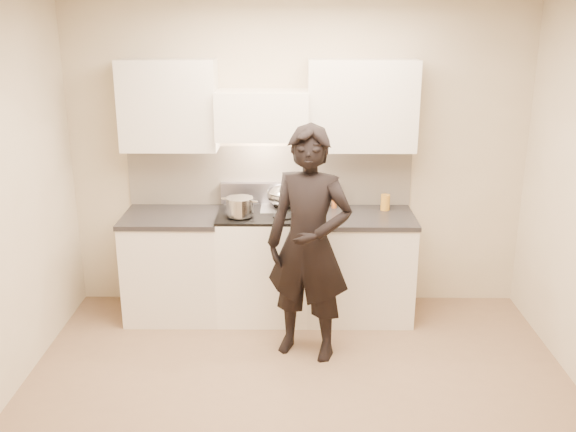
% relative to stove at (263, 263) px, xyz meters
% --- Properties ---
extents(ground_plane, '(4.00, 4.00, 0.00)m').
position_rel_stove_xyz_m(ground_plane, '(0.30, -1.42, -0.47)').
color(ground_plane, '#85674B').
extents(room_shell, '(4.04, 3.54, 2.70)m').
position_rel_stove_xyz_m(room_shell, '(0.24, -1.05, 1.12)').
color(room_shell, beige).
rests_on(room_shell, ground).
extents(stove, '(0.76, 0.65, 0.96)m').
position_rel_stove_xyz_m(stove, '(0.00, 0.00, 0.00)').
color(stove, white).
rests_on(stove, ground).
extents(counter_right, '(0.92, 0.67, 0.92)m').
position_rel_stove_xyz_m(counter_right, '(0.83, 0.00, -0.01)').
color(counter_right, silver).
rests_on(counter_right, ground).
extents(counter_left, '(0.82, 0.67, 0.92)m').
position_rel_stove_xyz_m(counter_left, '(-0.78, 0.00, -0.01)').
color(counter_left, silver).
rests_on(counter_left, ground).
extents(wok, '(0.35, 0.43, 0.28)m').
position_rel_stove_xyz_m(wok, '(0.20, 0.13, 0.58)').
color(wok, '#B2B2B2').
rests_on(wok, stove).
extents(stock_pot, '(0.31, 0.29, 0.15)m').
position_rel_stove_xyz_m(stock_pot, '(-0.18, -0.14, 0.56)').
color(stock_pot, '#B2B2B2').
rests_on(stock_pot, stove).
extents(utensil_crock, '(0.12, 0.12, 0.31)m').
position_rel_stove_xyz_m(utensil_crock, '(0.45, 0.20, 0.54)').
color(utensil_crock, '#A4A1B4').
rests_on(utensil_crock, counter_right).
extents(spice_jar, '(0.05, 0.05, 0.10)m').
position_rel_stove_xyz_m(spice_jar, '(0.62, 0.21, 0.50)').
color(spice_jar, '#C16126').
rests_on(spice_jar, counter_right).
extents(oil_glass, '(0.08, 0.08, 0.14)m').
position_rel_stove_xyz_m(oil_glass, '(1.06, 0.15, 0.51)').
color(oil_glass, orange).
rests_on(oil_glass, counter_right).
extents(person, '(0.77, 0.63, 1.80)m').
position_rel_stove_xyz_m(person, '(0.38, -0.69, 0.43)').
color(person, black).
rests_on(person, ground).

